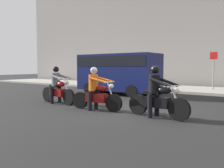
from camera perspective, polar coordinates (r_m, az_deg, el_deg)
ground_plane at (r=8.96m, az=6.03°, el=-5.87°), size 80.00×80.00×0.00m
sidewalk_slab at (r=16.34m, az=20.09°, el=-1.35°), size 40.00×4.40×0.14m
building_facade at (r=20.13m, az=23.30°, el=17.38°), size 40.00×1.40×12.57m
motorcycle_with_rider_orange_stripe at (r=8.61m, az=-3.81°, el=-2.01°), size 2.04×0.71×1.54m
motorcycle_with_rider_black_leather at (r=7.45m, az=10.67°, el=-2.91°), size 2.10×0.70×1.58m
motorcycle_with_rider_gray at (r=10.41m, az=-12.81°, el=-0.99°), size 2.14×0.71×1.57m
parked_van_navy at (r=13.64m, az=1.52°, el=3.08°), size 4.64×1.96×2.26m
street_sign_post at (r=16.11m, az=22.96°, el=3.84°), size 0.44×0.08×2.34m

